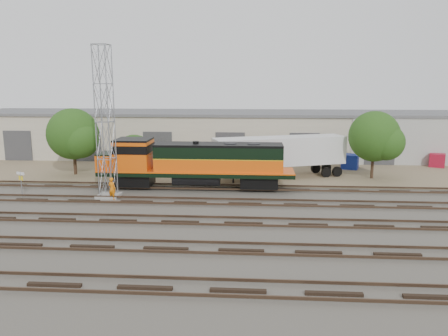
# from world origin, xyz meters

# --- Properties ---
(ground) EXTENTS (140.00, 140.00, 0.00)m
(ground) POSITION_xyz_m (0.00, 0.00, 0.00)
(ground) COLOR #47423A
(ground) RESTS_ON ground
(dirt_strip) EXTENTS (80.00, 16.00, 0.02)m
(dirt_strip) POSITION_xyz_m (0.00, 15.00, 0.01)
(dirt_strip) COLOR #726047
(dirt_strip) RESTS_ON ground
(tracks) EXTENTS (80.00, 20.40, 0.28)m
(tracks) POSITION_xyz_m (0.00, -3.00, 0.08)
(tracks) COLOR black
(tracks) RESTS_ON ground
(warehouse) EXTENTS (58.40, 10.40, 5.30)m
(warehouse) POSITION_xyz_m (0.04, 22.98, 2.65)
(warehouse) COLOR beige
(warehouse) RESTS_ON ground
(locomotive) EXTENTS (16.14, 2.83, 3.88)m
(locomotive) POSITION_xyz_m (-0.44, 6.00, 2.24)
(locomotive) COLOR black
(locomotive) RESTS_ON tracks
(signal_tower) EXTENTS (1.69, 1.69, 11.44)m
(signal_tower) POSITION_xyz_m (-6.59, 2.98, 5.57)
(signal_tower) COLOR gray
(signal_tower) RESTS_ON ground
(sign_post) EXTENTS (0.78, 0.36, 2.03)m
(sign_post) POSITION_xyz_m (-13.18, 2.34, 1.42)
(sign_post) COLOR gray
(sign_post) RESTS_ON ground
(worker) EXTENTS (0.73, 0.62, 1.71)m
(worker) POSITION_xyz_m (-6.06, 2.22, 0.86)
(worker) COLOR orange
(worker) RESTS_ON ground
(semi_trailer) EXTENTS (12.48, 6.50, 3.81)m
(semi_trailer) POSITION_xyz_m (7.25, 10.95, 2.39)
(semi_trailer) COLOR silver
(semi_trailer) RESTS_ON ground
(dumpster_blue) EXTENTS (2.02, 1.96, 1.50)m
(dumpster_blue) POSITION_xyz_m (14.43, 15.62, 0.75)
(dumpster_blue) COLOR navy
(dumpster_blue) RESTS_ON ground
(dumpster_red) EXTENTS (1.92, 1.86, 1.40)m
(dumpster_red) POSITION_xyz_m (23.76, 17.30, 0.70)
(dumpster_red) COLOR maroon
(dumpster_red) RESTS_ON ground
(tree_west) EXTENTS (5.10, 4.85, 6.35)m
(tree_west) POSITION_xyz_m (-12.29, 10.78, 3.80)
(tree_west) COLOR #382619
(tree_west) RESTS_ON ground
(tree_mid) EXTENTS (4.22, 4.02, 4.02)m
(tree_mid) POSITION_xyz_m (-6.75, 11.71, 1.67)
(tree_mid) COLOR #382619
(tree_mid) RESTS_ON ground
(tree_east) EXTENTS (4.83, 4.60, 6.21)m
(tree_east) POSITION_xyz_m (15.72, 10.98, 3.79)
(tree_east) COLOR #382619
(tree_east) RESTS_ON ground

